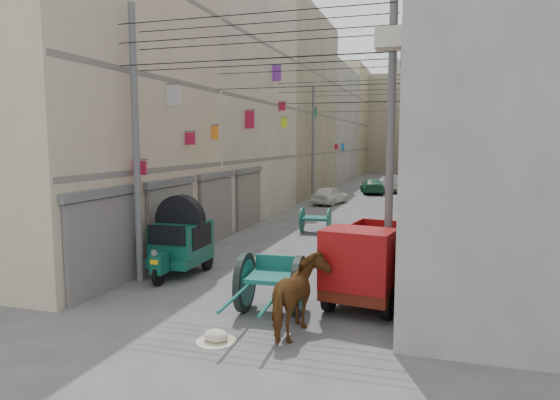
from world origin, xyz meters
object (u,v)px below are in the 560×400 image
at_px(horse, 300,297).
at_px(distant_car_grey, 394,184).
at_px(auto_rickshaw, 181,239).
at_px(distant_car_white, 330,195).
at_px(second_cart, 315,219).
at_px(distant_car_green, 372,186).
at_px(feed_sack, 216,336).
at_px(mini_truck, 368,267).
at_px(tonga_cart, 271,283).

height_order(horse, distant_car_grey, horse).
relative_size(auto_rickshaw, distant_car_white, 0.76).
relative_size(second_cart, distant_car_white, 0.38).
height_order(second_cart, distant_car_grey, distant_car_grey).
bearing_deg(distant_car_green, second_cart, 76.19).
bearing_deg(distant_car_white, distant_car_grey, -96.97).
height_order(feed_sack, horse, horse).
height_order(horse, distant_car_green, horse).
height_order(distant_car_white, distant_car_green, distant_car_white).
relative_size(feed_sack, distant_car_green, 0.13).
bearing_deg(distant_car_white, distant_car_green, -90.30).
relative_size(mini_truck, distant_car_white, 1.10).
bearing_deg(auto_rickshaw, distant_car_grey, 80.80).
bearing_deg(feed_sack, auto_rickshaw, 125.46).
xyz_separation_m(second_cart, feed_sack, (0.87, -12.80, -0.48)).
bearing_deg(mini_truck, distant_car_white, 112.66).
relative_size(mini_truck, feed_sack, 7.47).
bearing_deg(distant_car_grey, horse, -85.05).
bearing_deg(distant_car_grey, tonga_cart, -86.87).
distance_m(feed_sack, distant_car_grey, 32.91).
bearing_deg(second_cart, auto_rickshaw, -108.88).
bearing_deg(distant_car_green, auto_rickshaw, 71.38).
bearing_deg(distant_car_white, horse, 112.58).
distance_m(second_cart, horse, 12.16).
bearing_deg(tonga_cart, second_cart, 94.39).
relative_size(auto_rickshaw, tonga_cart, 0.83).
height_order(mini_truck, second_cart, mini_truck).
height_order(second_cart, horse, horse).
distance_m(tonga_cart, feed_sack, 2.14).
bearing_deg(feed_sack, distant_car_white, 95.73).
bearing_deg(second_cart, horse, -80.96).
xyz_separation_m(second_cart, distant_car_green, (0.37, 18.40, -0.03)).
relative_size(tonga_cart, second_cart, 2.42).
height_order(auto_rickshaw, distant_car_green, auto_rickshaw).
xyz_separation_m(distant_car_white, distant_car_grey, (3.43, 9.60, 0.06)).
bearing_deg(horse, auto_rickshaw, -34.71).
bearing_deg(horse, distant_car_white, -77.33).
height_order(feed_sack, distant_car_green, distant_car_green).
bearing_deg(auto_rickshaw, distant_car_white, 86.71).
bearing_deg(tonga_cart, feed_sack, -109.17).
height_order(tonga_cart, second_cart, tonga_cart).
bearing_deg(horse, feed_sack, 32.44).
xyz_separation_m(tonga_cart, horse, (1.00, -1.08, 0.09)).
distance_m(auto_rickshaw, distant_car_white, 18.71).
bearing_deg(mini_truck, distant_car_green, 105.10).
bearing_deg(distant_car_grey, second_cart, -91.49).
distance_m(mini_truck, second_cart, 10.20).
height_order(auto_rickshaw, feed_sack, auto_rickshaw).
xyz_separation_m(horse, distant_car_green, (-2.07, 30.31, -0.26)).
bearing_deg(distant_car_grey, distant_car_green, -129.43).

